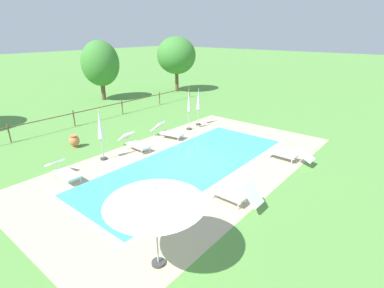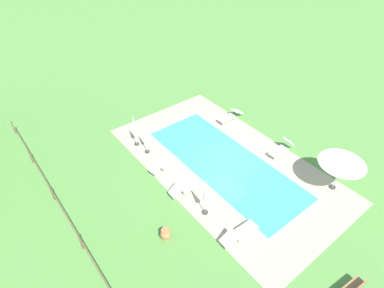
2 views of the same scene
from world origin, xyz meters
TOP-DOWN VIEW (x-y plane):
  - ground_plane at (0.00, 0.00)m, footprint 160.00×160.00m
  - pool_deck_paving at (0.00, 0.00)m, footprint 14.74×8.14m
  - swimming_pool_water at (0.00, 0.00)m, footprint 10.69×4.10m
  - pool_coping_rim at (0.00, 0.00)m, footprint 11.17×4.58m
  - sun_lounger_north_near_steps at (-0.43, 3.27)m, footprint 0.68×2.02m
  - sun_lounger_north_mid at (-1.55, -3.42)m, footprint 0.62×1.89m
  - sun_lounger_north_far at (1.92, 3.18)m, footprint 0.95×2.03m
  - sun_lounger_north_end at (3.18, -3.42)m, footprint 0.64×2.07m
  - sun_lounger_south_near_corner at (-4.40, 3.05)m, footprint 0.67×2.09m
  - patio_umbrella_open_foreground at (-5.30, -3.39)m, footprint 2.49×2.49m
  - patio_umbrella_closed_row_west at (4.92, 3.35)m, footprint 0.32×0.32m
  - patio_umbrella_closed_row_mid_west at (3.83, 3.21)m, footprint 0.32×0.32m
  - patio_umbrella_closed_row_centre at (-2.21, 3.44)m, footprint 0.32×0.32m
  - terracotta_urn_near_fence at (-2.24, 5.93)m, footprint 0.52×0.52m
  - perimeter_fence at (-0.29, 9.30)m, footprint 22.89×0.08m

SIDE VIEW (x-z plane):
  - ground_plane at x=0.00m, z-range 0.00..0.00m
  - pool_deck_paving at x=0.00m, z-range 0.00..0.01m
  - swimming_pool_water at x=0.00m, z-range 0.00..0.01m
  - pool_coping_rim at x=0.00m, z-range 0.01..0.01m
  - sun_lounger_south_near_corner at x=-4.40m, z-range 0.00..0.71m
  - sun_lounger_north_end at x=3.18m, z-range -0.01..0.72m
  - terracotta_urn_near_fence at x=-2.24m, z-range 0.03..0.70m
  - sun_lounger_north_near_steps at x=-0.43m, z-range -0.05..0.79m
  - sun_lounger_north_far at x=1.92m, z-range -0.07..0.82m
  - sun_lounger_north_mid at x=-1.55m, z-range -0.09..0.87m
  - perimeter_fence at x=-0.29m, z-range 0.18..1.23m
  - patio_umbrella_closed_row_west at x=4.92m, z-range 0.35..2.70m
  - patio_umbrella_closed_row_mid_west at x=3.83m, z-range 0.31..2.82m
  - patio_umbrella_closed_row_centre at x=-2.21m, z-range 0.38..2.81m
  - patio_umbrella_open_foreground at x=-5.30m, z-range 0.90..3.21m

